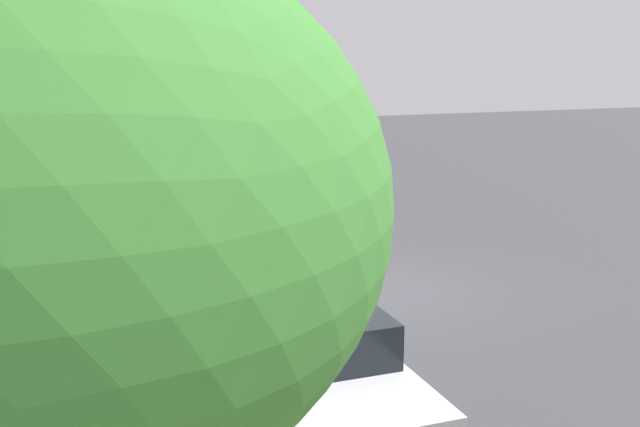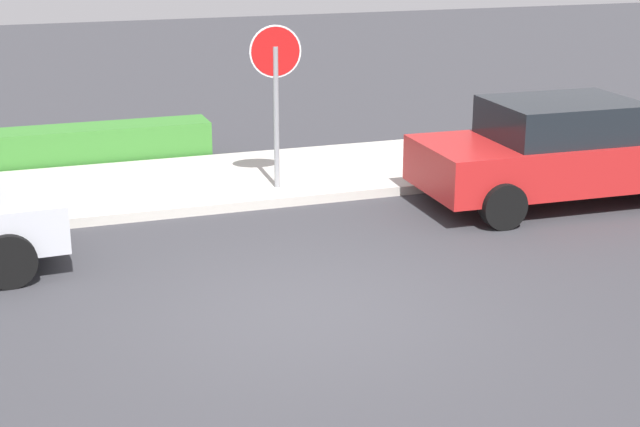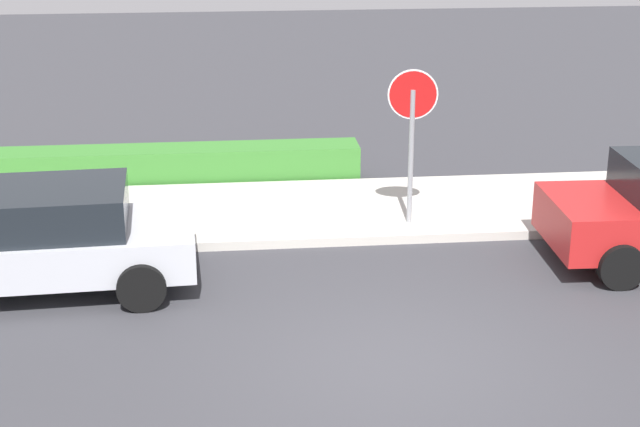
% 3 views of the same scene
% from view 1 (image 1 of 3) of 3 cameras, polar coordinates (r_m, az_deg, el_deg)
% --- Properties ---
extents(ground_plane, '(60.00, 60.00, 0.00)m').
position_cam_1_polar(ground_plane, '(15.32, 3.76, -5.40)').
color(ground_plane, '#38383D').
extents(sidewalk_curb, '(32.00, 2.96, 0.14)m').
position_cam_1_polar(sidewalk_curb, '(14.34, -16.22, -6.89)').
color(sidewalk_curb, beige).
rests_on(sidewalk_curb, ground_plane).
extents(stop_sign, '(0.77, 0.10, 2.58)m').
position_cam_1_polar(stop_sign, '(14.89, -13.40, 0.78)').
color(stop_sign, gray).
rests_on(stop_sign, ground_plane).
extents(parked_car_red, '(4.62, 2.14, 1.53)m').
position_cam_1_polar(parked_car_red, '(19.13, -9.15, 0.54)').
color(parked_car_red, red).
rests_on(parked_car_red, ground_plane).
extents(parked_car_silver, '(4.55, 2.20, 1.44)m').
position_cam_1_polar(parked_car_silver, '(10.28, -0.62, -10.30)').
color(parked_car_silver, silver).
rests_on(parked_car_silver, ground_plane).
extents(parked_car_blue, '(4.57, 2.17, 1.51)m').
position_cam_1_polar(parked_car_blue, '(24.54, -11.22, 3.12)').
color(parked_car_blue, '#2D479E').
rests_on(parked_car_blue, ground_plane).
extents(street_tree_near_corner, '(3.05, 3.05, 5.31)m').
position_cam_1_polar(street_tree_near_corner, '(3.35, -21.73, -0.04)').
color(street_tree_near_corner, brown).
rests_on(street_tree_near_corner, ground_plane).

